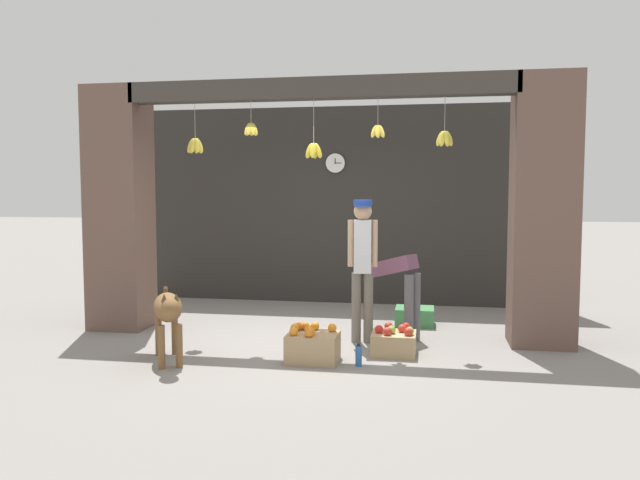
# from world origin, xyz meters

# --- Properties ---
(ground_plane) EXTENTS (60.00, 60.00, 0.00)m
(ground_plane) POSITION_xyz_m (0.00, 0.00, 0.00)
(ground_plane) COLOR gray
(shop_back_wall) EXTENTS (6.44, 0.12, 3.05)m
(shop_back_wall) POSITION_xyz_m (0.00, 2.59, 1.52)
(shop_back_wall) COLOR #2D2B28
(shop_back_wall) RESTS_ON ground_plane
(shop_pillar_left) EXTENTS (0.70, 0.60, 3.05)m
(shop_pillar_left) POSITION_xyz_m (-2.57, 0.30, 1.52)
(shop_pillar_left) COLOR brown
(shop_pillar_left) RESTS_ON ground_plane
(shop_pillar_right) EXTENTS (0.70, 0.60, 3.05)m
(shop_pillar_right) POSITION_xyz_m (2.57, 0.30, 1.52)
(shop_pillar_right) COLOR brown
(shop_pillar_right) RESTS_ON ground_plane
(storefront_awning) EXTENTS (4.54, 0.29, 0.93)m
(storefront_awning) POSITION_xyz_m (-0.01, 0.12, 2.89)
(storefront_awning) COLOR #3D3833
(dog) EXTENTS (0.61, 0.96, 0.77)m
(dog) POSITION_xyz_m (-1.30, -1.14, 0.53)
(dog) COLOR brown
(dog) RESTS_ON ground_plane
(shopkeeper) EXTENTS (0.34, 0.28, 1.65)m
(shopkeeper) POSITION_xyz_m (0.56, 0.05, 0.97)
(shopkeeper) COLOR #6B665B
(shopkeeper) RESTS_ON ground_plane
(worker_stooping) EXTENTS (0.73, 0.55, 1.04)m
(worker_stooping) POSITION_xyz_m (0.94, 0.30, 0.69)
(worker_stooping) COLOR #56565B
(worker_stooping) RESTS_ON ground_plane
(fruit_crate_oranges) EXTENTS (0.52, 0.43, 0.38)m
(fruit_crate_oranges) POSITION_xyz_m (0.14, -0.85, 0.16)
(fruit_crate_oranges) COLOR tan
(fruit_crate_oranges) RESTS_ON ground_plane
(fruit_crate_apples) EXTENTS (0.47, 0.43, 0.32)m
(fruit_crate_apples) POSITION_xyz_m (0.95, -0.42, 0.14)
(fruit_crate_apples) COLOR tan
(fruit_crate_apples) RESTS_ON ground_plane
(produce_box_green) EXTENTS (0.50, 0.44, 0.23)m
(produce_box_green) POSITION_xyz_m (1.13, 1.09, 0.12)
(produce_box_green) COLOR #42844C
(produce_box_green) RESTS_ON ground_plane
(water_bottle) EXTENTS (0.07, 0.07, 0.23)m
(water_bottle) POSITION_xyz_m (0.63, -0.94, 0.11)
(water_bottle) COLOR #2D60AD
(water_bottle) RESTS_ON ground_plane
(wall_clock) EXTENTS (0.31, 0.03, 0.31)m
(wall_clock) POSITION_xyz_m (-0.14, 2.52, 2.18)
(wall_clock) COLOR black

